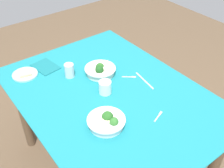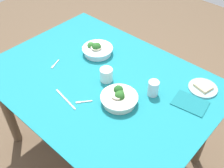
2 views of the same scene
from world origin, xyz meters
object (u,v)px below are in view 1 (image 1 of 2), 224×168
(broccoli_bowl_near, at_px, (100,70))
(bread_side_plate, at_px, (25,74))
(water_glass_center, at_px, (69,70))
(water_glass_side, at_px, (105,87))
(table_knife_left, at_px, (145,81))
(napkin_folded_upper, at_px, (46,67))
(fork_by_near_bowl, at_px, (159,116))
(broccoli_bowl_far, at_px, (107,121))
(fork_by_far_bowl, at_px, (130,77))

(broccoli_bowl_near, xyz_separation_m, bread_side_plate, (0.31, 0.43, -0.03))
(water_glass_center, distance_m, water_glass_side, 0.31)
(table_knife_left, distance_m, napkin_folded_upper, 0.72)
(bread_side_plate, height_order, fork_by_near_bowl, bread_side_plate)
(broccoli_bowl_near, height_order, water_glass_side, broccoli_bowl_near)
(broccoli_bowl_far, height_order, fork_by_near_bowl, broccoli_bowl_far)
(broccoli_bowl_far, xyz_separation_m, table_knife_left, (0.18, -0.45, -0.03))
(broccoli_bowl_near, relative_size, water_glass_side, 2.52)
(napkin_folded_upper, bearing_deg, table_knife_left, -140.36)
(water_glass_center, distance_m, napkin_folded_upper, 0.23)
(broccoli_bowl_near, bearing_deg, water_glass_center, 60.03)
(napkin_folded_upper, bearing_deg, water_glass_center, -157.88)
(water_glass_side, relative_size, napkin_folded_upper, 0.45)
(broccoli_bowl_far, bearing_deg, water_glass_side, -33.80)
(broccoli_bowl_far, distance_m, fork_by_far_bowl, 0.48)
(table_knife_left, bearing_deg, broccoli_bowl_near, 47.23)
(fork_by_far_bowl, bearing_deg, broccoli_bowl_far, -106.38)
(water_glass_center, distance_m, fork_by_far_bowl, 0.42)
(water_glass_center, xyz_separation_m, water_glass_side, (-0.29, -0.09, -0.01))
(bread_side_plate, xyz_separation_m, napkin_folded_upper, (0.01, -0.16, -0.01))
(table_knife_left, bearing_deg, napkin_folded_upper, 48.41)
(broccoli_bowl_far, xyz_separation_m, fork_by_far_bowl, (0.27, -0.39, -0.03))
(broccoli_bowl_far, distance_m, table_knife_left, 0.48)
(fork_by_near_bowl, bearing_deg, water_glass_side, 87.52)
(broccoli_bowl_near, xyz_separation_m, water_glass_center, (0.11, 0.18, 0.01))
(broccoli_bowl_near, relative_size, bread_side_plate, 1.23)
(broccoli_bowl_far, bearing_deg, fork_by_far_bowl, -55.23)
(water_glass_side, bearing_deg, bread_side_plate, 34.30)
(broccoli_bowl_far, relative_size, water_glass_side, 2.51)
(water_glass_side, bearing_deg, water_glass_center, 17.41)
(water_glass_side, distance_m, table_knife_left, 0.30)
(napkin_folded_upper, bearing_deg, fork_by_far_bowl, -138.74)
(fork_by_near_bowl, bearing_deg, broccoli_bowl_near, 72.19)
(water_glass_side, height_order, fork_by_far_bowl, water_glass_side)
(water_glass_center, distance_m, fork_by_near_bowl, 0.69)
(water_glass_center, distance_m, table_knife_left, 0.52)
(broccoli_bowl_near, relative_size, napkin_folded_upper, 1.13)
(bread_side_plate, relative_size, fork_by_near_bowl, 1.87)
(bread_side_plate, height_order, napkin_folded_upper, bread_side_plate)
(broccoli_bowl_near, bearing_deg, napkin_folded_upper, 40.55)
(broccoli_bowl_far, distance_m, water_glass_center, 0.54)
(broccoli_bowl_far, height_order, bread_side_plate, broccoli_bowl_far)
(napkin_folded_upper, bearing_deg, water_glass_side, -160.60)
(bread_side_plate, bearing_deg, fork_by_far_bowl, -128.92)
(broccoli_bowl_far, relative_size, fork_by_near_bowl, 2.29)
(bread_side_plate, distance_m, napkin_folded_upper, 0.16)
(bread_side_plate, relative_size, napkin_folded_upper, 0.92)
(table_knife_left, relative_size, napkin_folded_upper, 1.09)
(broccoli_bowl_near, bearing_deg, fork_by_far_bowl, -137.33)
(fork_by_far_bowl, height_order, napkin_folded_upper, napkin_folded_upper)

